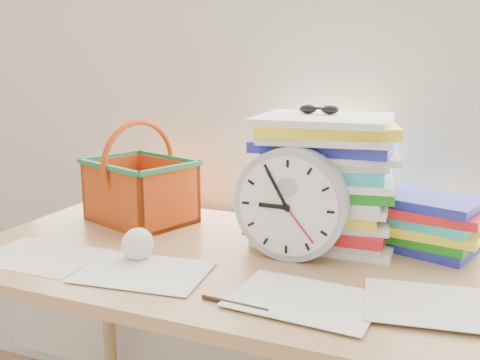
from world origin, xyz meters
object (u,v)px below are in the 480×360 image
at_px(paper_stack, 324,179).
at_px(clock, 291,204).
at_px(book_stack, 429,224).
at_px(desk, 247,287).
at_px(basket, 140,172).

height_order(paper_stack, clock, paper_stack).
bearing_deg(book_stack, paper_stack, -173.55).
xyz_separation_m(desk, paper_stack, (0.13, 0.20, 0.24)).
relative_size(paper_stack, book_stack, 1.37).
bearing_deg(basket, clock, 5.73).
bearing_deg(desk, book_stack, 29.73).
height_order(desk, basket, basket).
distance_m(paper_stack, book_stack, 0.28).
distance_m(clock, book_stack, 0.36).
bearing_deg(desk, clock, 21.38).
relative_size(paper_stack, clock, 1.37).
height_order(clock, book_stack, clock).
height_order(paper_stack, book_stack, paper_stack).
bearing_deg(basket, paper_stack, 23.43).
distance_m(desk, book_stack, 0.48).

